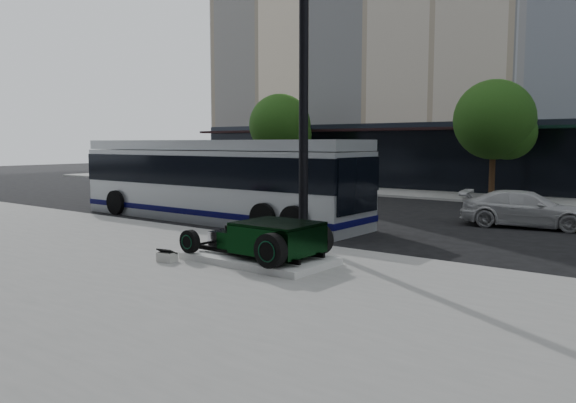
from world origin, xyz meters
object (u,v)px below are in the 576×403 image
Objects in this scene: transit_bus at (216,180)px; white_sedan at (526,209)px; lamppost at (304,100)px; hot_rod at (270,238)px.

transit_bus is 10.84m from white_sedan.
white_sedan is at bearing 64.20° from lamppost.
lamppost is 0.68× the size of transit_bus.
transit_bus is at bearing 143.19° from hot_rod.
transit_bus reaches higher than white_sedan.
transit_bus is at bearing 156.35° from lamppost.
lamppost is 6.83m from transit_bus.
white_sedan is (3.70, 7.65, -3.33)m from lamppost.
transit_bus is at bearing 107.80° from white_sedan.
transit_bus is (-5.84, 2.55, -2.46)m from lamppost.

